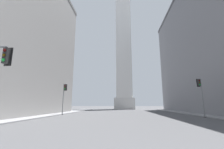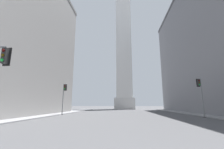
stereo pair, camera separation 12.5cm
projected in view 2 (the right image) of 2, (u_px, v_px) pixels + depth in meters
name	position (u px, v px, depth m)	size (l,w,h in m)	color
sidewalk_left	(34.00, 116.00, 24.54)	(5.00, 77.49, 0.15)	gray
obelisk	(124.00, 44.00, 69.59)	(8.50, 8.50, 61.45)	silver
traffic_light_mid_left	(64.00, 94.00, 30.51)	(0.78, 0.51, 6.17)	slate
traffic_light_mid_right	(201.00, 91.00, 24.17)	(0.80, 0.53, 6.20)	slate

